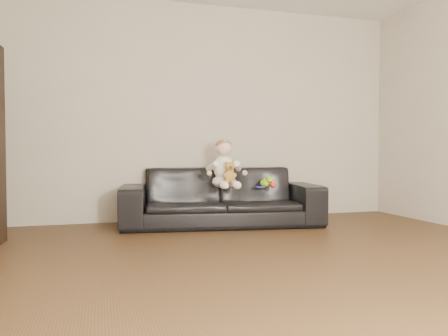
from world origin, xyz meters
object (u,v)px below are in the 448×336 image
object	(u,v)px
baby	(224,167)
toy_blue_disc	(260,187)
teddy_bear	(229,173)
toy_rattle	(273,185)
sofa	(221,196)
toy_green	(266,183)

from	to	relation	value
baby	toy_blue_disc	size ratio (longest dim) A/B	4.78
teddy_bear	toy_blue_disc	world-z (taller)	teddy_bear
toy_blue_disc	toy_rattle	bearing A→B (deg)	-52.33
toy_rattle	sofa	bearing A→B (deg)	152.56
toy_rattle	toy_blue_disc	xyz separation A→B (m)	(-0.10, 0.13, -0.03)
sofa	teddy_bear	world-z (taller)	teddy_bear
baby	toy_rattle	world-z (taller)	baby
toy_green	teddy_bear	bearing A→B (deg)	-163.58
teddy_bear	toy_rattle	xyz separation A→B (m)	(0.50, 0.01, -0.14)
toy_green	toy_blue_disc	bearing A→B (deg)	176.53
sofa	toy_green	bearing A→B (deg)	-9.25
toy_rattle	teddy_bear	bearing A→B (deg)	-178.52
sofa	baby	world-z (taller)	baby
sofa	teddy_bear	xyz separation A→B (m)	(0.02, -0.28, 0.28)
toy_green	toy_rattle	distance (m)	0.13
sofa	toy_rattle	xyz separation A→B (m)	(0.52, -0.27, 0.14)
toy_green	toy_blue_disc	world-z (taller)	toy_green
baby	toy_rattle	bearing A→B (deg)	-12.42
baby	toy_rattle	distance (m)	0.57
baby	toy_green	xyz separation A→B (m)	(0.47, -0.02, -0.18)
teddy_bear	toy_green	world-z (taller)	teddy_bear
teddy_bear	toy_rattle	world-z (taller)	teddy_bear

